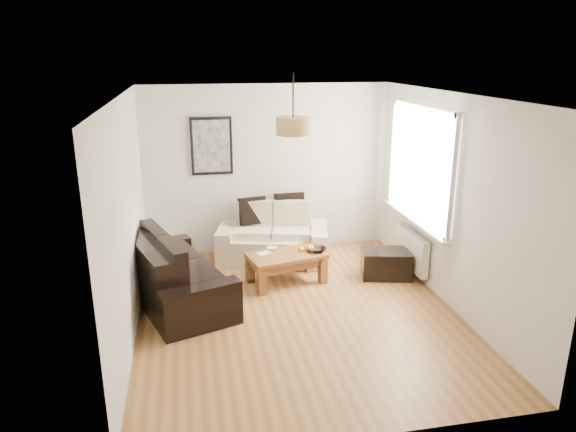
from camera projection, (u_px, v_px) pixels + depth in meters
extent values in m
plane|color=brown|center=(297.00, 312.00, 6.43)|extent=(4.50, 4.50, 0.00)
cube|color=white|center=(412.00, 250.00, 7.40)|extent=(0.10, 0.90, 0.52)
cylinder|color=tan|center=(293.00, 126.00, 6.05)|extent=(0.40, 0.40, 0.20)
cube|color=black|center=(386.00, 264.00, 7.40)|extent=(0.76, 0.57, 0.39)
cube|color=black|center=(253.00, 211.00, 8.02)|extent=(0.43, 0.21, 0.42)
cube|color=black|center=(290.00, 208.00, 8.12)|extent=(0.46, 0.15, 0.46)
imported|color=black|center=(318.00, 250.00, 7.21)|extent=(0.25, 0.25, 0.05)
sphere|color=orange|center=(309.00, 248.00, 7.24)|extent=(0.09, 0.09, 0.09)
sphere|color=orange|center=(312.00, 247.00, 7.26)|extent=(0.07, 0.07, 0.06)
sphere|color=orange|center=(301.00, 249.00, 7.21)|extent=(0.09, 0.09, 0.08)
cube|color=white|center=(264.00, 253.00, 7.15)|extent=(0.22, 0.19, 0.01)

